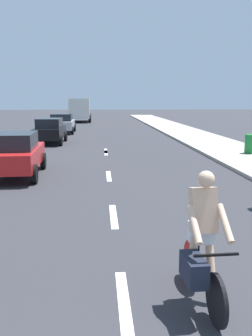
{
  "coord_description": "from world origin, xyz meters",
  "views": [
    {
      "loc": [
        -0.29,
        -0.05,
        2.72
      ],
      "look_at": [
        0.32,
        8.49,
        1.1
      ],
      "focal_mm": 38.93,
      "sensor_mm": 36.0,
      "label": 1
    }
  ],
  "objects_px": {
    "parked_car_red": "(15,153)",
    "parked_car_black": "(50,130)",
    "cyclist": "(201,246)",
    "trash_bin_far": "(251,144)",
    "parked_car_silver": "(62,123)",
    "delivery_truck": "(80,110)"
  },
  "relations": [
    {
      "from": "cyclist",
      "to": "trash_bin_far",
      "type": "bearing_deg",
      "value": -118.05
    },
    {
      "from": "parked_car_silver",
      "to": "delivery_truck",
      "type": "xyz_separation_m",
      "value": [
        0.66,
        15.02,
        0.66
      ]
    },
    {
      "from": "parked_car_red",
      "to": "trash_bin_far",
      "type": "height_order",
      "value": "parked_car_red"
    },
    {
      "from": "parked_car_silver",
      "to": "delivery_truck",
      "type": "relative_size",
      "value": 0.69
    },
    {
      "from": "parked_car_red",
      "to": "parked_car_silver",
      "type": "height_order",
      "value": "same"
    },
    {
      "from": "parked_car_red",
      "to": "trash_bin_far",
      "type": "relative_size",
      "value": 4.28
    },
    {
      "from": "parked_car_black",
      "to": "delivery_truck",
      "type": "distance_m",
      "value": 22.33
    },
    {
      "from": "parked_car_black",
      "to": "trash_bin_far",
      "type": "bearing_deg",
      "value": -28.44
    },
    {
      "from": "cyclist",
      "to": "trash_bin_far",
      "type": "distance_m",
      "value": 14.03
    },
    {
      "from": "parked_car_red",
      "to": "cyclist",
      "type": "bearing_deg",
      "value": -65.59
    },
    {
      "from": "parked_car_red",
      "to": "parked_car_silver",
      "type": "bearing_deg",
      "value": 88.0
    },
    {
      "from": "parked_car_black",
      "to": "parked_car_silver",
      "type": "relative_size",
      "value": 0.89
    },
    {
      "from": "parked_car_black",
      "to": "parked_car_silver",
      "type": "xyz_separation_m",
      "value": [
        0.03,
        7.29,
        0.01
      ]
    },
    {
      "from": "parked_car_black",
      "to": "delivery_truck",
      "type": "height_order",
      "value": "delivery_truck"
    },
    {
      "from": "cyclist",
      "to": "parked_car_black",
      "type": "xyz_separation_m",
      "value": [
        -4.42,
        18.56,
        0.0
      ]
    },
    {
      "from": "parked_car_red",
      "to": "parked_car_silver",
      "type": "xyz_separation_m",
      "value": [
        -0.06,
        17.21,
        0.01
      ]
    },
    {
      "from": "parked_car_red",
      "to": "parked_car_black",
      "type": "relative_size",
      "value": 1.01
    },
    {
      "from": "cyclist",
      "to": "parked_car_red",
      "type": "xyz_separation_m",
      "value": [
        -4.32,
        8.64,
        0.0
      ]
    },
    {
      "from": "parked_car_black",
      "to": "trash_bin_far",
      "type": "height_order",
      "value": "parked_car_black"
    },
    {
      "from": "parked_car_red",
      "to": "parked_car_black",
      "type": "distance_m",
      "value": 9.93
    },
    {
      "from": "cyclist",
      "to": "parked_car_silver",
      "type": "bearing_deg",
      "value": -83.05
    },
    {
      "from": "parked_car_black",
      "to": "parked_car_silver",
      "type": "height_order",
      "value": "same"
    }
  ]
}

